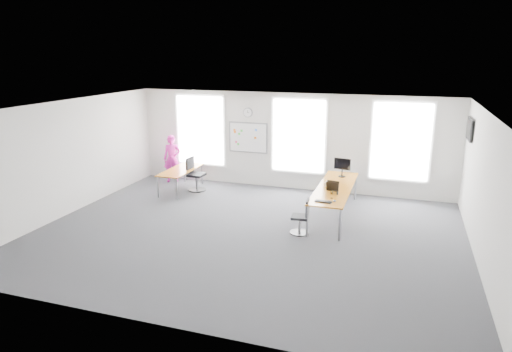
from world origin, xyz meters
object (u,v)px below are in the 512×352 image
(desk_right, at_px, (335,189))
(keyboard, at_px, (323,202))
(person, at_px, (172,159))
(headphones, at_px, (334,193))
(desk_left, at_px, (181,171))
(chair_right, at_px, (302,219))
(monitor, at_px, (342,166))
(chair_left, at_px, (195,176))

(desk_right, relative_size, keyboard, 8.26)
(person, xyz_separation_m, headphones, (5.71, -2.31, 0.07))
(person, relative_size, keyboard, 3.91)
(desk_left, bearing_deg, person, 131.39)
(desk_right, height_order, person, person)
(chair_right, bearing_deg, keyboard, 99.21)
(chair_right, relative_size, monitor, 1.62)
(chair_right, height_order, chair_left, chair_left)
(desk_left, height_order, chair_left, chair_left)
(headphones, bearing_deg, keyboard, -101.19)
(chair_left, height_order, keyboard, chair_left)
(person, height_order, monitor, person)
(desk_left, height_order, headphones, headphones)
(desk_right, distance_m, keyboard, 1.32)
(chair_right, height_order, person, person)
(desk_right, relative_size, monitor, 6.23)
(keyboard, bearing_deg, monitor, 97.76)
(desk_left, distance_m, keyboard, 5.27)
(chair_right, xyz_separation_m, keyboard, (0.47, 0.12, 0.44))
(keyboard, bearing_deg, desk_left, 166.27)
(person, xyz_separation_m, monitor, (5.66, -0.59, 0.34))
(chair_right, height_order, headphones, headphones)
(desk_right, bearing_deg, desk_left, 170.53)
(desk_left, relative_size, chair_left, 1.79)
(chair_left, height_order, headphones, chair_left)
(desk_left, bearing_deg, chair_left, 23.47)
(chair_right, bearing_deg, headphones, 135.82)
(keyboard, height_order, monitor, monitor)
(chair_left, bearing_deg, desk_right, -99.66)
(chair_right, distance_m, person, 5.96)
(keyboard, bearing_deg, desk_right, 97.32)
(desk_right, distance_m, monitor, 1.13)
(person, bearing_deg, monitor, -24.36)
(person, bearing_deg, headphones, -40.47)
(chair_left, height_order, monitor, monitor)
(desk_left, height_order, person, person)
(desk_right, height_order, headphones, headphones)
(headphones, bearing_deg, monitor, 93.92)
(chair_right, relative_size, person, 0.55)
(chair_right, height_order, monitor, monitor)
(person, height_order, headphones, person)
(chair_right, xyz_separation_m, monitor, (0.57, 2.50, 0.74))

